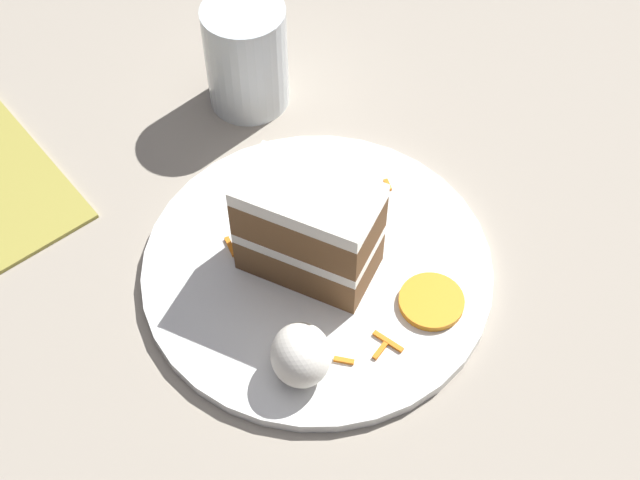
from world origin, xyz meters
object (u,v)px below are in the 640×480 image
(plate, at_px, (320,268))
(orange_garnish, at_px, (434,301))
(cake_slice, at_px, (312,228))
(cream_dollop, at_px, (304,355))
(drinking_glass, at_px, (252,62))

(plate, distance_m, orange_garnish, 0.10)
(cake_slice, xyz_separation_m, cream_dollop, (-0.10, 0.02, -0.03))
(plate, height_order, orange_garnish, orange_garnish)
(cream_dollop, bearing_deg, drinking_glass, 3.36)
(plate, distance_m, cake_slice, 0.05)
(cream_dollop, xyz_separation_m, drinking_glass, (0.31, 0.02, 0.01))
(plate, xyz_separation_m, orange_garnish, (-0.05, -0.09, 0.01))
(plate, xyz_separation_m, drinking_glass, (0.21, 0.04, 0.04))
(orange_garnish, relative_size, drinking_glass, 0.49)
(cake_slice, relative_size, drinking_glass, 1.15)
(plate, bearing_deg, drinking_glass, 10.87)
(drinking_glass, bearing_deg, plate, -169.13)
(plate, bearing_deg, orange_garnish, -119.08)
(cream_dollop, relative_size, drinking_glass, 0.48)
(cake_slice, distance_m, cream_dollop, 0.10)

